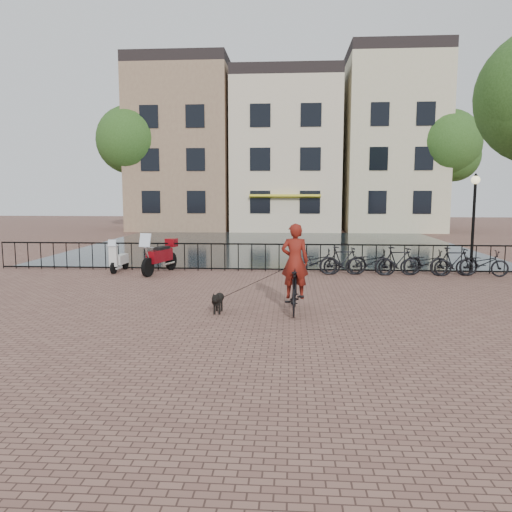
# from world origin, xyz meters

# --- Properties ---
(ground) EXTENTS (100.00, 100.00, 0.00)m
(ground) POSITION_xyz_m (0.00, 0.00, 0.00)
(ground) COLOR brown
(ground) RESTS_ON ground
(canal_water) EXTENTS (20.00, 20.00, 0.00)m
(canal_water) POSITION_xyz_m (0.00, 17.30, 0.00)
(canal_water) COLOR black
(canal_water) RESTS_ON ground
(railing) EXTENTS (20.00, 0.05, 1.02)m
(railing) POSITION_xyz_m (0.00, 8.00, 0.50)
(railing) COLOR black
(railing) RESTS_ON ground
(canal_house_left) EXTENTS (7.50, 9.00, 12.80)m
(canal_house_left) POSITION_xyz_m (-7.50, 30.00, 6.40)
(canal_house_left) COLOR #80614A
(canal_house_left) RESTS_ON ground
(canal_house_mid) EXTENTS (8.00, 9.50, 11.80)m
(canal_house_mid) POSITION_xyz_m (0.50, 30.00, 5.90)
(canal_house_mid) COLOR beige
(canal_house_mid) RESTS_ON ground
(canal_house_right) EXTENTS (7.00, 9.00, 13.30)m
(canal_house_right) POSITION_xyz_m (8.50, 30.00, 6.65)
(canal_house_right) COLOR #C0B98F
(canal_house_right) RESTS_ON ground
(tree_far_left) EXTENTS (5.04, 5.04, 9.27)m
(tree_far_left) POSITION_xyz_m (-11.00, 27.00, 6.73)
(tree_far_left) COLOR black
(tree_far_left) RESTS_ON ground
(tree_far_right) EXTENTS (4.76, 4.76, 8.76)m
(tree_far_right) POSITION_xyz_m (12.00, 27.00, 6.35)
(tree_far_right) COLOR black
(tree_far_right) RESTS_ON ground
(lamp_post) EXTENTS (0.30, 0.30, 3.45)m
(lamp_post) POSITION_xyz_m (7.20, 7.60, 2.38)
(lamp_post) COLOR black
(lamp_post) RESTS_ON ground
(cyclist) EXTENTS (0.81, 1.85, 2.51)m
(cyclist) POSITION_xyz_m (1.02, 1.73, 0.95)
(cyclist) COLOR black
(cyclist) RESTS_ON ground
(dog) EXTENTS (0.26, 0.79, 0.53)m
(dog) POSITION_xyz_m (-0.81, 1.56, 0.26)
(dog) COLOR black
(dog) RESTS_ON ground
(motorcycle) EXTENTS (1.06, 2.20, 1.53)m
(motorcycle) POSITION_xyz_m (-3.74, 7.29, 0.77)
(motorcycle) COLOR maroon
(motorcycle) RESTS_ON ground
(scooter) EXTENTS (0.47, 1.37, 1.25)m
(scooter) POSITION_xyz_m (-5.31, 7.56, 0.63)
(scooter) COLOR silver
(scooter) RESTS_ON ground
(parked_bike_0) EXTENTS (1.73, 0.62, 0.90)m
(parked_bike_0) POSITION_xyz_m (1.80, 7.40, 0.45)
(parked_bike_0) COLOR black
(parked_bike_0) RESTS_ON ground
(parked_bike_1) EXTENTS (1.71, 0.65, 1.00)m
(parked_bike_1) POSITION_xyz_m (2.75, 7.40, 0.50)
(parked_bike_1) COLOR black
(parked_bike_1) RESTS_ON ground
(parked_bike_2) EXTENTS (1.76, 0.73, 0.90)m
(parked_bike_2) POSITION_xyz_m (3.70, 7.40, 0.45)
(parked_bike_2) COLOR black
(parked_bike_2) RESTS_ON ground
(parked_bike_3) EXTENTS (1.71, 0.70, 1.00)m
(parked_bike_3) POSITION_xyz_m (4.65, 7.40, 0.50)
(parked_bike_3) COLOR black
(parked_bike_3) RESTS_ON ground
(parked_bike_4) EXTENTS (1.76, 0.75, 0.90)m
(parked_bike_4) POSITION_xyz_m (5.60, 7.40, 0.45)
(parked_bike_4) COLOR black
(parked_bike_4) RESTS_ON ground
(parked_bike_5) EXTENTS (1.70, 0.61, 1.00)m
(parked_bike_5) POSITION_xyz_m (6.55, 7.40, 0.50)
(parked_bike_5) COLOR black
(parked_bike_5) RESTS_ON ground
(parked_bike_6) EXTENTS (1.78, 0.83, 0.90)m
(parked_bike_6) POSITION_xyz_m (7.50, 7.40, 0.45)
(parked_bike_6) COLOR black
(parked_bike_6) RESTS_ON ground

